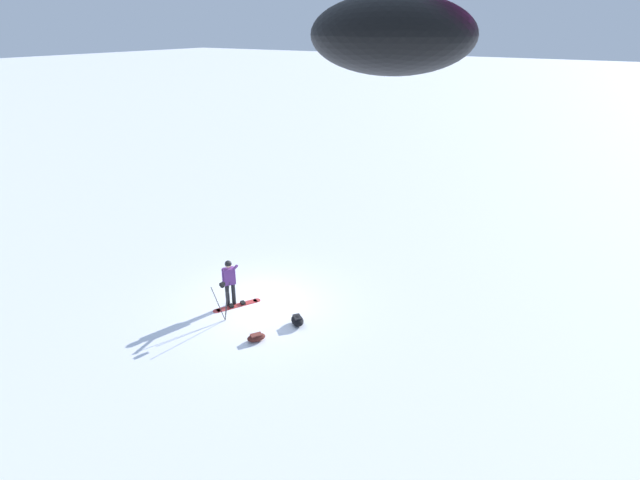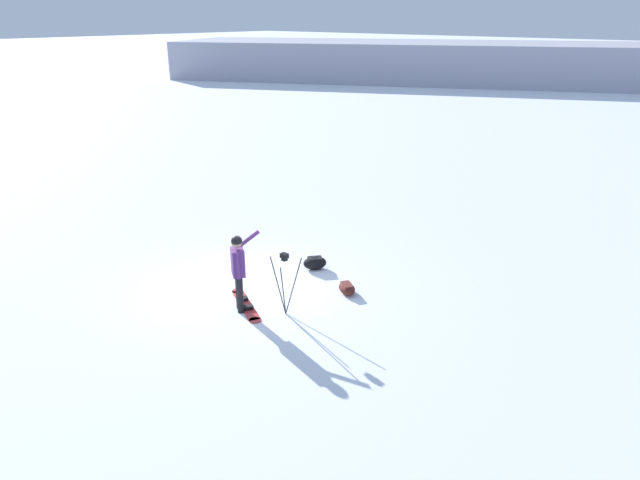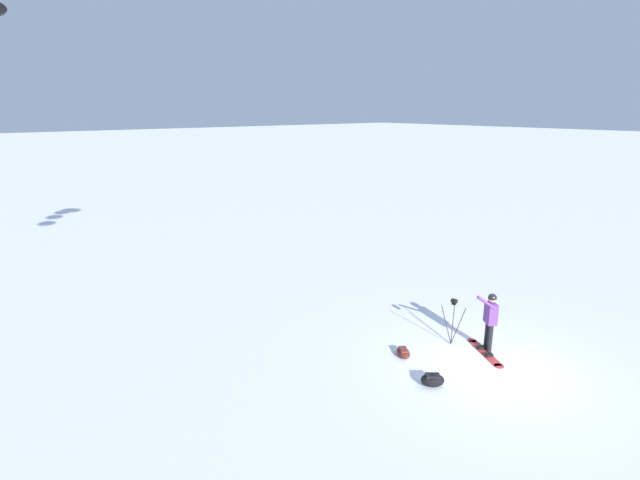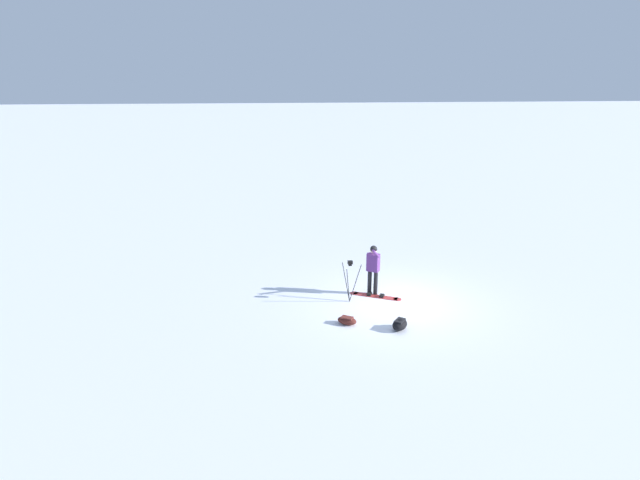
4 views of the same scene
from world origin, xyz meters
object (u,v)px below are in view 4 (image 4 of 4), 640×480
(gear_bag_large, at_px, (347,320))
(camera_tripod, at_px, (350,273))
(snowboarder, at_px, (373,265))
(gear_bag_small, at_px, (400,324))
(snowboard, at_px, (375,296))

(gear_bag_large, xyz_separation_m, camera_tripod, (-1.67, 0.38, 0.89))
(snowboarder, distance_m, gear_bag_small, 2.89)
(camera_tripod, bearing_deg, gear_bag_small, 26.01)
(gear_bag_large, bearing_deg, snowboard, 145.85)
(snowboard, distance_m, gear_bag_large, 2.38)
(snowboarder, relative_size, gear_bag_small, 2.50)
(snowboarder, relative_size, gear_bag_large, 2.59)
(snowboarder, bearing_deg, gear_bag_small, 4.31)
(gear_bag_large, height_order, camera_tripod, camera_tripod)
(snowboarder, height_order, gear_bag_large, snowboarder)
(snowboard, height_order, gear_bag_small, gear_bag_small)
(snowboard, relative_size, gear_bag_small, 2.26)
(gear_bag_large, height_order, gear_bag_small, gear_bag_small)
(snowboard, bearing_deg, gear_bag_small, 3.14)
(snowboard, relative_size, camera_tripod, 1.13)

